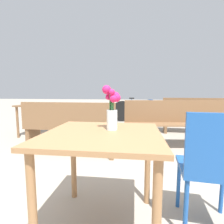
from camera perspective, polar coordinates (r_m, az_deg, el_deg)
name	(u,v)px	position (r m, az deg, el deg)	size (l,w,h in m)	color
table_front	(103,148)	(1.27, -3.09, -11.55)	(0.82, 0.80, 0.73)	#9E7047
flower_vase	(112,109)	(1.30, -0.01, 1.07)	(0.14, 0.12, 0.33)	silver
cafe_chair	(212,165)	(1.43, 29.81, -14.70)	(0.44, 0.44, 0.88)	#1E519E
bench_near	(175,122)	(3.32, 20.02, -3.02)	(1.84, 0.53, 0.85)	brown
bench_middle	(70,128)	(2.79, -13.64, -4.97)	(1.46, 0.39, 0.85)	brown
bench_far	(202,114)	(4.70, 27.23, -0.57)	(1.82, 0.51, 0.85)	brown
table_back	(37,110)	(4.38, -23.24, 0.65)	(0.71, 0.84, 0.71)	brown
bicycle	(137,111)	(5.96, 8.11, 0.47)	(1.66, 0.51, 0.80)	black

